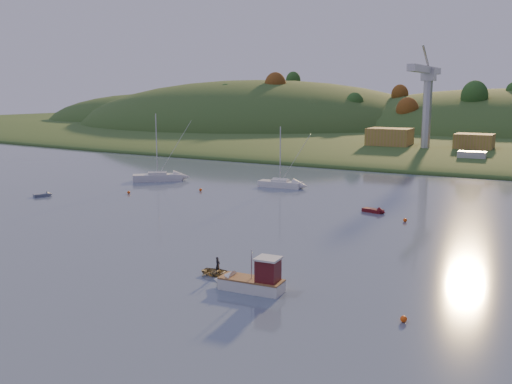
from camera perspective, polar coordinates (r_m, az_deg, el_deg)
The scene contains 23 objects.
ground at distance 45.75m, azimuth -22.76°, elevation -12.01°, with size 500.00×500.00×0.00m, color #3E4F65.
far_shore at distance 258.52m, azimuth 21.45°, elevation 5.59°, with size 620.00×220.00×1.50m, color #27431B.
shore_slope at distance 194.45m, azimuth 18.84°, elevation 4.53°, with size 640.00×150.00×7.00m, color #27431B.
hill_left_far at distance 309.64m, azimuth -9.96°, elevation 6.73°, with size 120.00×100.00×32.00m, color #27431B.
hill_left at distance 258.10m, azimuth 0.18°, elevation 6.26°, with size 170.00×140.00×44.00m, color #27431B.
hill_center at distance 237.53m, azimuth 23.19°, elevation 5.15°, with size 140.00×120.00×36.00m, color #27431B.
hillside_trees at distance 214.11m, azimuth 19.81°, elevation 4.92°, with size 280.00×50.00×32.00m, color #1C4F1D, non-canonical shape.
wharf at distance 151.34m, azimuth 17.79°, elevation 3.65°, with size 42.00×16.00×2.40m, color slate.
shed_west at distance 155.01m, azimuth 13.21°, elevation 5.34°, with size 11.00×8.00×4.80m, color olive.
shed_east at distance 151.69m, azimuth 20.97°, elevation 4.70°, with size 9.00×7.00×4.00m, color olive.
dock_crane at distance 147.65m, azimuth 16.69°, elevation 9.78°, with size 3.20×28.00×20.30m.
fishing_boat at distance 48.66m, azimuth -0.91°, elevation -8.76°, with size 6.53×2.41×4.09m.
sailboat_near at distance 109.22m, azimuth -9.82°, elevation 1.52°, with size 8.80×7.84×12.63m.
sailboat_far at distance 100.52m, azimuth 2.42°, elevation 0.88°, with size 7.85×2.89×10.67m.
canoe at distance 52.58m, azimuth -3.84°, elevation -8.01°, with size 2.20×3.08×0.64m, color olive.
paddler at distance 52.45m, azimuth -3.84°, elevation -7.56°, with size 0.55×0.36×1.50m, color black.
red_tender at distance 80.84m, azimuth 12.01°, elevation -1.89°, with size 3.64×1.98×1.18m.
grey_dinghy at distance 97.89m, azimuth -20.30°, elevation -0.26°, with size 2.27×3.16×1.11m.
work_vessel at distance 135.94m, azimuth 20.76°, elevation 2.86°, with size 14.01×5.23×3.58m.
buoy_0 at distance 43.76m, azimuth 14.55°, elevation -12.19°, with size 0.50×0.50×0.50m, color #E34A0B.
buoy_1 at distance 76.04m, azimuth 14.68°, elevation -2.73°, with size 0.50×0.50×0.50m, color #E34A0B.
buoy_2 at distance 96.23m, azimuth -12.61°, elevation -0.03°, with size 0.50×0.50×0.50m, color #E34A0B.
buoy_3 at distance 96.82m, azimuth -5.56°, elevation 0.22°, with size 0.50×0.50×0.50m, color #E34A0B.
Camera 1 is at (34.04, -25.74, 16.49)m, focal length 40.00 mm.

